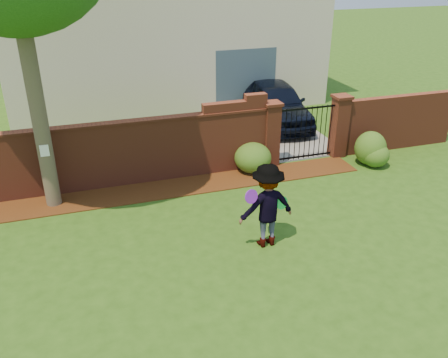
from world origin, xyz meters
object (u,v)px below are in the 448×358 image
object	(u,v)px
car	(279,105)
man	(268,207)
frisbee_purple	(251,197)
frisbee_green	(282,203)

from	to	relation	value
car	man	size ratio (longest dim) A/B	2.40
frisbee_purple	frisbee_green	world-z (taller)	frisbee_purple
man	frisbee_purple	bearing A→B (deg)	21.52
car	frisbee_green	world-z (taller)	car
man	frisbee_green	world-z (taller)	man
man	frisbee_purple	xyz separation A→B (m)	(-0.44, -0.20, 0.40)
frisbee_green	frisbee_purple	bearing A→B (deg)	-168.70
car	frisbee_green	distance (m)	7.64
frisbee_green	car	bearing A→B (deg)	66.43
frisbee_green	man	bearing A→B (deg)	170.12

